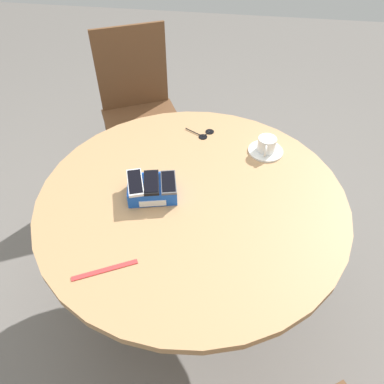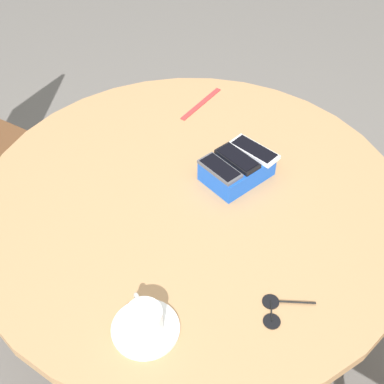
{
  "view_description": "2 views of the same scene",
  "coord_description": "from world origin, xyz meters",
  "px_view_note": "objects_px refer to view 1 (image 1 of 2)",
  "views": [
    {
      "loc": [
        0.14,
        -0.96,
        1.7
      ],
      "look_at": [
        0.0,
        0.0,
        0.75
      ],
      "focal_mm": 35.0,
      "sensor_mm": 36.0,
      "label": 1
    },
    {
      "loc": [
        0.45,
        0.87,
        1.72
      ],
      "look_at": [
        0.0,
        0.0,
        0.75
      ],
      "focal_mm": 50.0,
      "sensor_mm": 36.0,
      "label": 2
    }
  ],
  "objects_px": {
    "lanyard_strap": "(105,270)",
    "sunglasses": "(205,134)",
    "round_table": "(192,211)",
    "phone_white": "(135,182)",
    "saucer": "(266,151)",
    "chair_near_window": "(140,113)",
    "coffee_cup": "(267,144)",
    "phone_gray": "(168,182)",
    "phone_black": "(151,182)",
    "phone_box": "(152,189)"
  },
  "relations": [
    {
      "from": "lanyard_strap",
      "to": "sunglasses",
      "type": "bearing_deg",
      "value": 73.88
    },
    {
      "from": "sunglasses",
      "to": "round_table",
      "type": "bearing_deg",
      "value": -89.86
    },
    {
      "from": "phone_white",
      "to": "saucer",
      "type": "xyz_separation_m",
      "value": [
        0.47,
        0.33,
        -0.06
      ]
    },
    {
      "from": "saucer",
      "to": "chair_near_window",
      "type": "relative_size",
      "value": 0.15
    },
    {
      "from": "round_table",
      "to": "coffee_cup",
      "type": "bearing_deg",
      "value": 48.6
    },
    {
      "from": "phone_gray",
      "to": "lanyard_strap",
      "type": "height_order",
      "value": "phone_gray"
    },
    {
      "from": "coffee_cup",
      "to": "lanyard_strap",
      "type": "height_order",
      "value": "coffee_cup"
    },
    {
      "from": "phone_black",
      "to": "phone_white",
      "type": "bearing_deg",
      "value": -171.59
    },
    {
      "from": "round_table",
      "to": "chair_near_window",
      "type": "distance_m",
      "value": 0.98
    },
    {
      "from": "phone_box",
      "to": "phone_black",
      "type": "xyz_separation_m",
      "value": [
        -0.0,
        -0.0,
        0.04
      ]
    },
    {
      "from": "phone_gray",
      "to": "coffee_cup",
      "type": "height_order",
      "value": "same"
    },
    {
      "from": "phone_black",
      "to": "lanyard_strap",
      "type": "distance_m",
      "value": 0.35
    },
    {
      "from": "phone_box",
      "to": "sunglasses",
      "type": "bearing_deg",
      "value": 70.54
    },
    {
      "from": "saucer",
      "to": "sunglasses",
      "type": "relative_size",
      "value": 1.12
    },
    {
      "from": "saucer",
      "to": "phone_black",
      "type": "bearing_deg",
      "value": -141.96
    },
    {
      "from": "phone_black",
      "to": "chair_near_window",
      "type": "distance_m",
      "value": 0.98
    },
    {
      "from": "phone_gray",
      "to": "coffee_cup",
      "type": "relative_size",
      "value": 1.24
    },
    {
      "from": "round_table",
      "to": "phone_white",
      "type": "distance_m",
      "value": 0.25
    },
    {
      "from": "phone_box",
      "to": "chair_near_window",
      "type": "height_order",
      "value": "chair_near_window"
    },
    {
      "from": "phone_white",
      "to": "chair_near_window",
      "type": "bearing_deg",
      "value": 104.66
    },
    {
      "from": "sunglasses",
      "to": "phone_gray",
      "type": "bearing_deg",
      "value": -101.94
    },
    {
      "from": "phone_box",
      "to": "lanyard_strap",
      "type": "xyz_separation_m",
      "value": [
        -0.07,
        -0.34,
        -0.03
      ]
    },
    {
      "from": "phone_gray",
      "to": "coffee_cup",
      "type": "xyz_separation_m",
      "value": [
        0.35,
        0.31,
        -0.02
      ]
    },
    {
      "from": "phone_black",
      "to": "phone_gray",
      "type": "height_order",
      "value": "phone_black"
    },
    {
      "from": "lanyard_strap",
      "to": "coffee_cup",
      "type": "bearing_deg",
      "value": 53.81
    },
    {
      "from": "lanyard_strap",
      "to": "sunglasses",
      "type": "xyz_separation_m",
      "value": [
        0.22,
        0.74,
        0.0
      ]
    },
    {
      "from": "round_table",
      "to": "phone_white",
      "type": "relative_size",
      "value": 7.71
    },
    {
      "from": "coffee_cup",
      "to": "phone_gray",
      "type": "bearing_deg",
      "value": -138.76
    },
    {
      "from": "phone_box",
      "to": "lanyard_strap",
      "type": "height_order",
      "value": "phone_box"
    },
    {
      "from": "round_table",
      "to": "lanyard_strap",
      "type": "distance_m",
      "value": 0.43
    },
    {
      "from": "phone_gray",
      "to": "lanyard_strap",
      "type": "relative_size",
      "value": 0.64
    },
    {
      "from": "phone_box",
      "to": "phone_gray",
      "type": "height_order",
      "value": "phone_gray"
    },
    {
      "from": "phone_white",
      "to": "phone_gray",
      "type": "xyz_separation_m",
      "value": [
        0.12,
        0.02,
        -0.0
      ]
    },
    {
      "from": "lanyard_strap",
      "to": "phone_white",
      "type": "bearing_deg",
      "value": 87.42
    },
    {
      "from": "phone_white",
      "to": "phone_black",
      "type": "relative_size",
      "value": 1.1
    },
    {
      "from": "phone_gray",
      "to": "chair_near_window",
      "type": "relative_size",
      "value": 0.14
    },
    {
      "from": "phone_white",
      "to": "coffee_cup",
      "type": "relative_size",
      "value": 1.41
    },
    {
      "from": "phone_white",
      "to": "phone_gray",
      "type": "distance_m",
      "value": 0.12
    },
    {
      "from": "round_table",
      "to": "sunglasses",
      "type": "xyz_separation_m",
      "value": [
        -0.0,
        0.39,
        0.09
      ]
    },
    {
      "from": "round_table",
      "to": "phone_gray",
      "type": "bearing_deg",
      "value": -176.26
    },
    {
      "from": "phone_box",
      "to": "coffee_cup",
      "type": "relative_size",
      "value": 1.89
    },
    {
      "from": "phone_box",
      "to": "coffee_cup",
      "type": "xyz_separation_m",
      "value": [
        0.41,
        0.32,
        0.01
      ]
    },
    {
      "from": "phone_gray",
      "to": "saucer",
      "type": "height_order",
      "value": "phone_gray"
    },
    {
      "from": "phone_black",
      "to": "coffee_cup",
      "type": "bearing_deg",
      "value": 37.84
    },
    {
      "from": "coffee_cup",
      "to": "sunglasses",
      "type": "xyz_separation_m",
      "value": [
        -0.27,
        0.09,
        -0.04
      ]
    },
    {
      "from": "phone_white",
      "to": "sunglasses",
      "type": "xyz_separation_m",
      "value": [
        0.2,
        0.41,
        -0.06
      ]
    },
    {
      "from": "chair_near_window",
      "to": "phone_black",
      "type": "bearing_deg",
      "value": -71.81
    },
    {
      "from": "lanyard_strap",
      "to": "sunglasses",
      "type": "relative_size",
      "value": 1.57
    },
    {
      "from": "round_table",
      "to": "phone_black",
      "type": "bearing_deg",
      "value": -173.2
    },
    {
      "from": "sunglasses",
      "to": "chair_near_window",
      "type": "bearing_deg",
      "value": 132.03
    }
  ]
}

